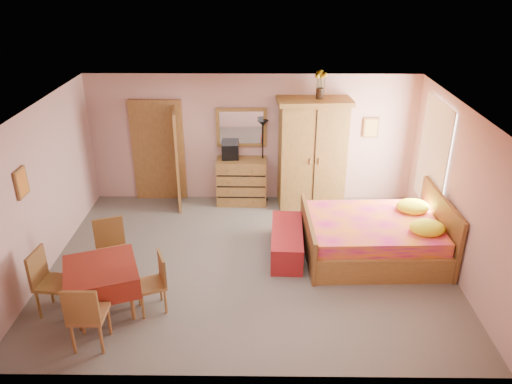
{
  "coord_description": "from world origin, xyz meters",
  "views": [
    {
      "loc": [
        0.18,
        -7.01,
        4.58
      ],
      "look_at": [
        0.1,
        0.3,
        1.15
      ],
      "focal_mm": 35.0,
      "sensor_mm": 36.0,
      "label": 1
    }
  ],
  "objects_px": {
    "chest_of_drawers": "(242,181)",
    "chair_south": "(89,313)",
    "bed": "(374,227)",
    "stereo": "(230,151)",
    "sunflower_vase": "(320,84)",
    "wardrobe": "(312,154)",
    "chair_north": "(112,253)",
    "bench": "(287,242)",
    "chair_east": "(151,284)",
    "floor_lamp": "(263,162)",
    "dining_table": "(103,288)",
    "wall_mirror": "(241,127)",
    "chair_west": "(54,283)"
  },
  "relations": [
    {
      "from": "bed",
      "to": "bench",
      "type": "xyz_separation_m",
      "value": [
        -1.44,
        0.0,
        -0.3
      ]
    },
    {
      "from": "chair_south",
      "to": "chair_west",
      "type": "xyz_separation_m",
      "value": [
        -0.7,
        0.66,
        0.0
      ]
    },
    {
      "from": "chair_south",
      "to": "bench",
      "type": "bearing_deg",
      "value": 39.83
    },
    {
      "from": "wardrobe",
      "to": "chair_south",
      "type": "distance_m",
      "value": 5.27
    },
    {
      "from": "floor_lamp",
      "to": "stereo",
      "type": "bearing_deg",
      "value": -175.94
    },
    {
      "from": "stereo",
      "to": "bed",
      "type": "bearing_deg",
      "value": -39.1
    },
    {
      "from": "bed",
      "to": "chair_west",
      "type": "bearing_deg",
      "value": -163.81
    },
    {
      "from": "chest_of_drawers",
      "to": "chair_south",
      "type": "relative_size",
      "value": 1.03
    },
    {
      "from": "wardrobe",
      "to": "bench",
      "type": "relative_size",
      "value": 1.58
    },
    {
      "from": "dining_table",
      "to": "chair_north",
      "type": "relative_size",
      "value": 0.97
    },
    {
      "from": "bench",
      "to": "chair_west",
      "type": "distance_m",
      "value": 3.69
    },
    {
      "from": "chair_east",
      "to": "bed",
      "type": "bearing_deg",
      "value": -88.59
    },
    {
      "from": "sunflower_vase",
      "to": "chair_east",
      "type": "distance_m",
      "value": 4.8
    },
    {
      "from": "stereo",
      "to": "chair_east",
      "type": "height_order",
      "value": "stereo"
    },
    {
      "from": "floor_lamp",
      "to": "bed",
      "type": "xyz_separation_m",
      "value": [
        1.85,
        -2.08,
        -0.33
      ]
    },
    {
      "from": "floor_lamp",
      "to": "chair_north",
      "type": "distance_m",
      "value": 3.71
    },
    {
      "from": "wardrobe",
      "to": "dining_table",
      "type": "bearing_deg",
      "value": -137.58
    },
    {
      "from": "wall_mirror",
      "to": "sunflower_vase",
      "type": "xyz_separation_m",
      "value": [
        1.48,
        -0.23,
        0.91
      ]
    },
    {
      "from": "chair_north",
      "to": "chair_west",
      "type": "relative_size",
      "value": 1.02
    },
    {
      "from": "stereo",
      "to": "floor_lamp",
      "type": "distance_m",
      "value": 0.69
    },
    {
      "from": "wall_mirror",
      "to": "dining_table",
      "type": "xyz_separation_m",
      "value": [
        -1.83,
        -3.7,
        -1.19
      ]
    },
    {
      "from": "wardrobe",
      "to": "chair_north",
      "type": "height_order",
      "value": "wardrobe"
    },
    {
      "from": "bench",
      "to": "chair_west",
      "type": "height_order",
      "value": "chair_west"
    },
    {
      "from": "wall_mirror",
      "to": "chair_west",
      "type": "xyz_separation_m",
      "value": [
        -2.49,
        -3.75,
        -1.06
      ]
    },
    {
      "from": "sunflower_vase",
      "to": "chair_north",
      "type": "distance_m",
      "value": 4.77
    },
    {
      "from": "chest_of_drawers",
      "to": "chair_south",
      "type": "height_order",
      "value": "chair_south"
    },
    {
      "from": "chest_of_drawers",
      "to": "sunflower_vase",
      "type": "relative_size",
      "value": 1.88
    },
    {
      "from": "chest_of_drawers",
      "to": "bench",
      "type": "bearing_deg",
      "value": -66.64
    },
    {
      "from": "floor_lamp",
      "to": "chair_east",
      "type": "bearing_deg",
      "value": -113.72
    },
    {
      "from": "floor_lamp",
      "to": "chair_east",
      "type": "height_order",
      "value": "floor_lamp"
    },
    {
      "from": "bench",
      "to": "chair_east",
      "type": "height_order",
      "value": "chair_east"
    },
    {
      "from": "floor_lamp",
      "to": "dining_table",
      "type": "distance_m",
      "value": 4.27
    },
    {
      "from": "chair_west",
      "to": "bed",
      "type": "bearing_deg",
      "value": 114.31
    },
    {
      "from": "sunflower_vase",
      "to": "bench",
      "type": "relative_size",
      "value": 0.38
    },
    {
      "from": "wardrobe",
      "to": "dining_table",
      "type": "relative_size",
      "value": 2.26
    },
    {
      "from": "dining_table",
      "to": "chair_east",
      "type": "bearing_deg",
      "value": 0.54
    },
    {
      "from": "chest_of_drawers",
      "to": "dining_table",
      "type": "height_order",
      "value": "chest_of_drawers"
    },
    {
      "from": "chair_west",
      "to": "chair_north",
      "type": "bearing_deg",
      "value": 147.44
    },
    {
      "from": "floor_lamp",
      "to": "wardrobe",
      "type": "bearing_deg",
      "value": -8.6
    },
    {
      "from": "chest_of_drawers",
      "to": "bench",
      "type": "xyz_separation_m",
      "value": [
        0.83,
        -1.98,
        -0.24
      ]
    },
    {
      "from": "chair_west",
      "to": "chair_east",
      "type": "height_order",
      "value": "chair_west"
    },
    {
      "from": "wall_mirror",
      "to": "chair_north",
      "type": "relative_size",
      "value": 1.0
    },
    {
      "from": "wardrobe",
      "to": "dining_table",
      "type": "distance_m",
      "value": 4.78
    },
    {
      "from": "bench",
      "to": "chair_east",
      "type": "relative_size",
      "value": 1.61
    },
    {
      "from": "chest_of_drawers",
      "to": "bed",
      "type": "distance_m",
      "value": 3.02
    },
    {
      "from": "sunflower_vase",
      "to": "wall_mirror",
      "type": "bearing_deg",
      "value": 171.07
    },
    {
      "from": "sunflower_vase",
      "to": "chair_south",
      "type": "xyz_separation_m",
      "value": [
        -3.28,
        -4.18,
        -1.98
      ]
    },
    {
      "from": "chair_north",
      "to": "chair_east",
      "type": "xyz_separation_m",
      "value": [
        0.73,
        -0.7,
        -0.07
      ]
    },
    {
      "from": "dining_table",
      "to": "chair_south",
      "type": "bearing_deg",
      "value": -86.89
    },
    {
      "from": "stereo",
      "to": "bed",
      "type": "relative_size",
      "value": 0.15
    }
  ]
}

